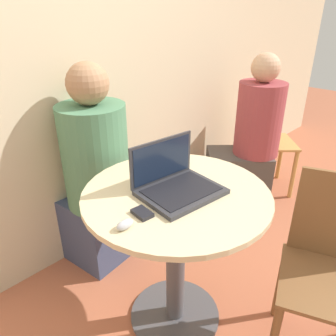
# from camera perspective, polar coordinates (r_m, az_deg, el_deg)

# --- Properties ---
(ground_plane) EXTENTS (12.00, 12.00, 0.00)m
(ground_plane) POSITION_cam_1_polar(r_m,az_deg,el_deg) (1.95, 1.20, -24.24)
(ground_plane) COLOR #B26042
(back_wall) EXTENTS (7.00, 0.05, 2.60)m
(back_wall) POSITION_cam_1_polar(r_m,az_deg,el_deg) (1.93, -18.70, 19.05)
(back_wall) COLOR beige
(back_wall) RESTS_ON ground_plane
(round_table) EXTENTS (0.83, 0.83, 0.78)m
(round_table) POSITION_cam_1_polar(r_m,az_deg,el_deg) (1.56, 1.39, -11.13)
(round_table) COLOR #4C4C51
(round_table) RESTS_ON ground_plane
(laptop) EXTENTS (0.36, 0.30, 0.22)m
(laptop) POSITION_cam_1_polar(r_m,az_deg,el_deg) (1.42, 1.27, -2.59)
(laptop) COLOR #2D2D33
(laptop) RESTS_ON round_table
(cell_phone) EXTENTS (0.07, 0.09, 0.02)m
(cell_phone) POSITION_cam_1_polar(r_m,az_deg,el_deg) (1.28, -4.51, -7.84)
(cell_phone) COLOR black
(cell_phone) RESTS_ON round_table
(computer_mouse) EXTENTS (0.07, 0.04, 0.04)m
(computer_mouse) POSITION_cam_1_polar(r_m,az_deg,el_deg) (1.21, -7.51, -9.72)
(computer_mouse) COLOR #B2B2B7
(computer_mouse) RESTS_ON round_table
(chair_empty) EXTENTS (0.52, 0.52, 0.89)m
(chair_empty) POSITION_cam_1_polar(r_m,az_deg,el_deg) (1.65, 26.23, -15.96)
(chair_empty) COLOR brown
(chair_empty) RESTS_ON ground_plane
(person_seated) EXTENTS (0.42, 0.60, 1.26)m
(person_seated) POSITION_cam_1_polar(r_m,az_deg,el_deg) (2.05, -13.08, -2.97)
(person_seated) COLOR #3D4766
(person_seated) RESTS_ON ground_plane
(chair_background) EXTENTS (0.57, 0.57, 0.86)m
(chair_background) POSITION_cam_1_polar(r_m,az_deg,el_deg) (2.95, 16.16, 4.47)
(chair_background) COLOR tan
(chair_background) RESTS_ON ground_plane
(person_background) EXTENTS (0.59, 0.60, 1.21)m
(person_background) POSITION_cam_1_polar(r_m,az_deg,el_deg) (2.73, 13.88, 4.10)
(person_background) COLOR #4C4742
(person_background) RESTS_ON ground_plane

